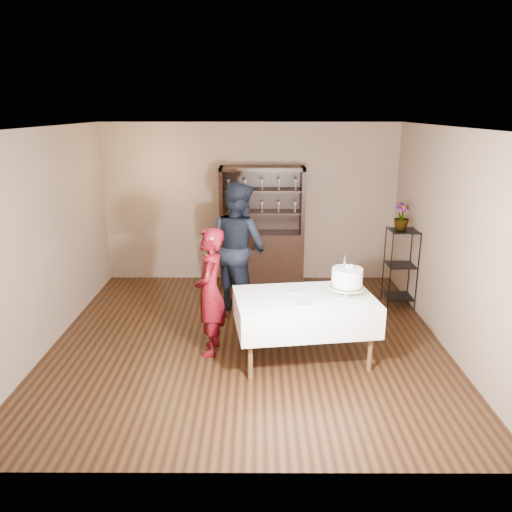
# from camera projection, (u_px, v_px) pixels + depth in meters

# --- Properties ---
(floor) EXTENTS (5.00, 5.00, 0.00)m
(floor) POSITION_uv_depth(u_px,v_px,m) (248.00, 339.00, 6.54)
(floor) COLOR black
(floor) RESTS_ON ground
(ceiling) EXTENTS (5.00, 5.00, 0.00)m
(ceiling) POSITION_uv_depth(u_px,v_px,m) (247.00, 127.00, 5.78)
(ceiling) COLOR silver
(ceiling) RESTS_ON back_wall
(back_wall) EXTENTS (5.00, 0.02, 2.70)m
(back_wall) POSITION_uv_depth(u_px,v_px,m) (250.00, 203.00, 8.56)
(back_wall) COLOR #755D4B
(back_wall) RESTS_ON floor
(wall_left) EXTENTS (0.02, 5.00, 2.70)m
(wall_left) POSITION_uv_depth(u_px,v_px,m) (46.00, 240.00, 6.17)
(wall_left) COLOR #755D4B
(wall_left) RESTS_ON floor
(wall_right) EXTENTS (0.02, 5.00, 2.70)m
(wall_right) POSITION_uv_depth(u_px,v_px,m) (450.00, 240.00, 6.15)
(wall_right) COLOR #755D4B
(wall_right) RESTS_ON floor
(china_hutch) EXTENTS (1.40, 0.48, 2.00)m
(china_hutch) POSITION_uv_depth(u_px,v_px,m) (262.00, 245.00, 8.51)
(china_hutch) COLOR black
(china_hutch) RESTS_ON floor
(plant_etagere) EXTENTS (0.42, 0.42, 1.20)m
(plant_etagere) POSITION_uv_depth(u_px,v_px,m) (401.00, 265.00, 7.50)
(plant_etagere) COLOR black
(plant_etagere) RESTS_ON floor
(cake_table) EXTENTS (1.73, 1.20, 0.80)m
(cake_table) POSITION_uv_depth(u_px,v_px,m) (304.00, 312.00, 5.87)
(cake_table) COLOR white
(cake_table) RESTS_ON floor
(woman) EXTENTS (0.40, 0.59, 1.58)m
(woman) POSITION_uv_depth(u_px,v_px,m) (210.00, 292.00, 6.00)
(woman) COLOR #38050A
(woman) RESTS_ON floor
(man) EXTENTS (1.18, 1.18, 1.92)m
(man) POSITION_uv_depth(u_px,v_px,m) (238.00, 247.00, 7.29)
(man) COLOR black
(man) RESTS_ON floor
(cake) EXTENTS (0.40, 0.40, 0.55)m
(cake) POSITION_uv_depth(u_px,v_px,m) (347.00, 279.00, 5.74)
(cake) COLOR white
(cake) RESTS_ON cake_table
(plate_near) EXTENTS (0.24, 0.24, 0.01)m
(plate_near) POSITION_uv_depth(u_px,v_px,m) (305.00, 304.00, 5.58)
(plate_near) COLOR white
(plate_near) RESTS_ON cake_table
(plate_far) EXTENTS (0.21, 0.21, 0.01)m
(plate_far) POSITION_uv_depth(u_px,v_px,m) (295.00, 292.00, 5.94)
(plate_far) COLOR white
(plate_far) RESTS_ON cake_table
(potted_plant) EXTENTS (0.24, 0.24, 0.39)m
(potted_plant) POSITION_uv_depth(u_px,v_px,m) (402.00, 216.00, 7.34)
(potted_plant) COLOR #42622E
(potted_plant) RESTS_ON plant_etagere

